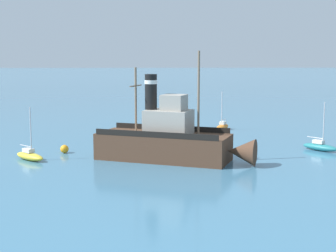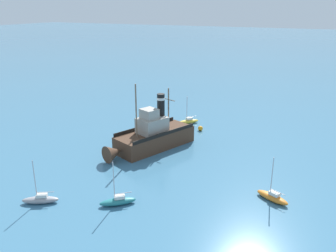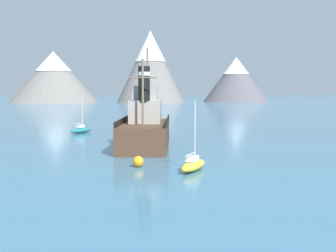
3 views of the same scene
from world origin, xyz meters
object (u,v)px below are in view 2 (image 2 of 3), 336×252
at_px(sailboat_grey, 40,199).
at_px(sailboat_orange, 272,197).
at_px(old_tugboat, 152,136).
at_px(sailboat_yellow, 188,121).
at_px(mooring_buoy, 200,128).
at_px(sailboat_teal, 118,201).

height_order(sailboat_grey, sailboat_orange, same).
xyz_separation_m(old_tugboat, sailboat_yellow, (-0.37, -12.79, -1.40)).
relative_size(old_tugboat, mooring_buoy, 18.08).
relative_size(sailboat_orange, mooring_buoy, 6.05).
distance_m(old_tugboat, sailboat_orange, 19.96).
bearing_deg(sailboat_orange, mooring_buoy, -49.52).
height_order(old_tugboat, mooring_buoy, old_tugboat).
distance_m(sailboat_grey, sailboat_orange, 24.56).
relative_size(sailboat_grey, mooring_buoy, 6.05).
distance_m(sailboat_orange, mooring_buoy, 22.96).
xyz_separation_m(old_tugboat, sailboat_teal, (-4.19, 15.19, -1.40)).
xyz_separation_m(sailboat_grey, mooring_buoy, (-6.95, -28.67, -0.02)).
bearing_deg(sailboat_orange, sailboat_grey, 27.15).
xyz_separation_m(sailboat_teal, sailboat_orange, (-14.34, -7.91, 0.00)).
bearing_deg(old_tugboat, sailboat_yellow, -91.65).
bearing_deg(sailboat_teal, sailboat_orange, -151.11).
distance_m(sailboat_yellow, mooring_buoy, 4.17).
height_order(sailboat_teal, sailboat_orange, same).
relative_size(sailboat_yellow, sailboat_teal, 1.00).
relative_size(old_tugboat, sailboat_teal, 2.99).
bearing_deg(sailboat_orange, sailboat_yellow, -47.84).
distance_m(sailboat_teal, mooring_buoy, 25.38).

